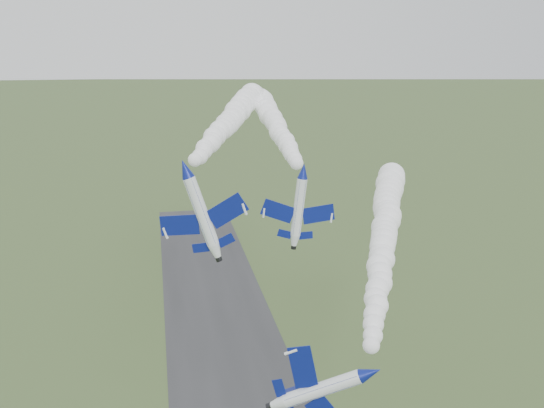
{
  "coord_description": "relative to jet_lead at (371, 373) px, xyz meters",
  "views": [
    {
      "loc": [
        -11.86,
        -55.5,
        59.9
      ],
      "look_at": [
        1.91,
        15.93,
        40.37
      ],
      "focal_mm": 40.0,
      "sensor_mm": 36.0,
      "label": 1
    }
  ],
  "objects": [
    {
      "name": "smoke_trail_jet_lead",
      "position": [
        13.68,
        32.3,
        2.79
      ],
      "size": [
        27.74,
        62.08,
        5.18
      ],
      "primitive_type": null,
      "rotation": [
        0.0,
        0.0,
        -0.36
      ],
      "color": "white"
    },
    {
      "name": "jet_pair_left",
      "position": [
        -15.77,
        22.39,
        15.9
      ],
      "size": [
        10.72,
        13.14,
        4.34
      ],
      "rotation": [
        0.0,
        -0.32,
        -0.28
      ],
      "color": "white"
    },
    {
      "name": "jet_lead",
      "position": [
        0.0,
        0.0,
        0.0
      ],
      "size": [
        6.6,
        11.89,
        9.13
      ],
      "rotation": [
        0.0,
        1.12,
        -0.36
      ],
      "color": "white"
    },
    {
      "name": "smoke_trail_jet_pair_left",
      "position": [
        -5.81,
        56.8,
        17.49
      ],
      "size": [
        23.12,
        63.91,
        5.2
      ],
      "primitive_type": null,
      "rotation": [
        0.0,
        0.0,
        -0.28
      ],
      "color": "white"
    },
    {
      "name": "jet_pair_right",
      "position": [
        -1.03,
        23.46,
        14.83
      ],
      "size": [
        9.41,
        11.33,
        2.84
      ],
      "rotation": [
        0.0,
        0.11,
        -0.06
      ],
      "color": "white"
    },
    {
      "name": "smoke_trail_jet_pair_right",
      "position": [
        2.25,
        59.39,
        16.24
      ],
      "size": [
        8.39,
        66.77,
        4.55
      ],
      "primitive_type": null,
      "rotation": [
        0.0,
        0.0,
        -0.06
      ],
      "color": "white"
    }
  ]
}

